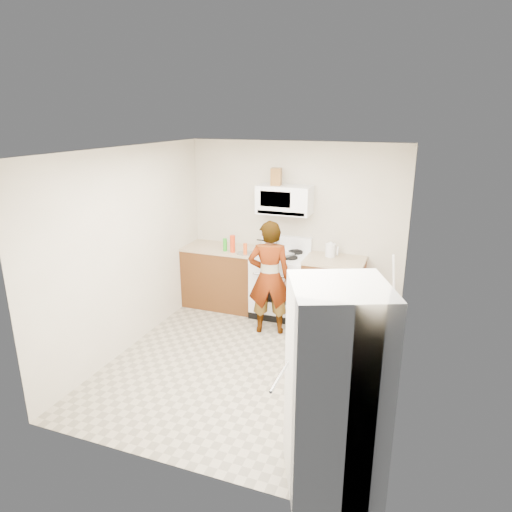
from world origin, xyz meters
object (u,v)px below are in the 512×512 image
at_px(gas_range, 281,283).
at_px(fridge, 335,389).
at_px(kettle, 331,250).
at_px(microwave, 285,200).
at_px(person, 269,278).
at_px(saucepan, 272,244).

distance_m(gas_range, fridge, 3.28).
bearing_deg(fridge, kettle, 79.74).
height_order(microwave, fridge, microwave).
xyz_separation_m(person, kettle, (0.66, 0.73, 0.24)).
relative_size(fridge, kettle, 9.49).
bearing_deg(saucepan, gas_range, -43.05).
distance_m(gas_range, microwave, 1.22).
distance_m(gas_range, person, 0.68).
distance_m(gas_range, kettle, 0.88).
relative_size(gas_range, microwave, 1.49).
relative_size(gas_range, kettle, 6.31).
distance_m(fridge, kettle, 3.17).
bearing_deg(person, microwave, -103.77).
bearing_deg(saucepan, microwave, -15.46).
height_order(fridge, kettle, fridge).
bearing_deg(microwave, gas_range, -90.00).
distance_m(person, kettle, 1.02).
relative_size(microwave, person, 0.49).
relative_size(microwave, kettle, 4.24).
relative_size(gas_range, saucepan, 5.08).
xyz_separation_m(gas_range, fridge, (1.36, -2.97, 0.36)).
distance_m(microwave, person, 1.18).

